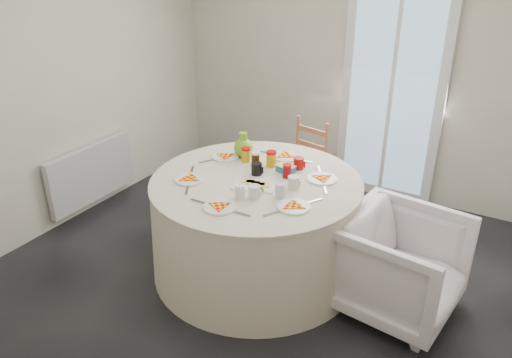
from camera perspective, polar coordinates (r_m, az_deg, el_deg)
The scene contains 14 objects.
floor at distance 4.02m, azimuth -0.28°, elevation -11.37°, with size 4.00×4.00×0.00m, color black.
wall_back at distance 5.15m, azimuth 11.41°, elevation 12.65°, with size 4.00×0.02×2.60m, color #BCB5A3.
wall_left at distance 4.70m, azimuth -22.14°, elevation 10.04°, with size 0.02×4.00×2.60m, color #BCB5A3.
glass_door at distance 5.05m, azimuth 15.26°, elevation 9.06°, with size 1.00×0.08×2.10m, color silver.
radiator at distance 5.07m, azimuth -18.29°, elevation 0.59°, with size 0.07×1.00×0.55m, color silver.
table at distance 3.94m, azimuth 0.00°, elevation -5.58°, with size 1.65×1.65×0.84m, color beige.
wooden_chair at distance 4.83m, azimuth 5.15°, elevation 1.78°, with size 0.40×0.38×0.88m, color #BB7653, non-canonical shape.
armchair at distance 3.66m, azimuth 16.14°, elevation -9.17°, with size 0.79×0.74×0.81m, color silver.
place_settings at distance 3.75m, azimuth 0.00°, elevation -0.41°, with size 1.22×1.22×0.02m, color white, non-canonical shape.
jar_cluster at distance 3.91m, azimuth 1.00°, elevation 1.56°, with size 0.49×0.24×0.14m, color brown, non-canonical shape.
butter_tub at distance 3.88m, azimuth 3.42°, elevation 0.75°, with size 0.14×0.10×0.05m, color #166C9B.
green_pitcher at distance 4.12m, azimuth -1.44°, elevation 3.60°, with size 0.16×0.16×0.21m, color #67B01C, non-canonical shape.
cheese_platter at distance 3.66m, azimuth -0.23°, elevation -1.07°, with size 0.31×0.20×0.04m, color silver, non-canonical shape.
mugs_glasses at distance 3.65m, azimuth 1.55°, elevation -0.50°, with size 0.62×0.62×0.11m, color gray, non-canonical shape.
Camera 1 is at (1.64, -2.75, 2.42)m, focal length 35.00 mm.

